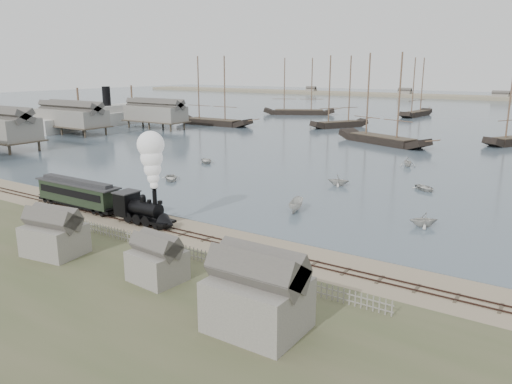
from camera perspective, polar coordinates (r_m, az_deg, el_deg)
The scene contains 25 objects.
ground at distance 51.56m, azimuth -3.35°, elevation -4.97°, with size 600.00×600.00×0.00m, color tan.
harbor_water at distance 211.60m, azimuth 25.73°, elevation 8.20°, with size 600.00×336.00×0.06m, color #455662.
rail_track at distance 50.05m, azimuth -4.73°, elevation -5.54°, with size 120.00×1.80×0.16m.
picket_fence_west at distance 50.86m, azimuth -14.05°, elevation -5.65°, with size 19.00×0.10×1.20m, color slate, non-canonical shape.
picket_fence_east at distance 39.41m, azimuth 4.86°, elevation -11.23°, with size 15.00×0.10×1.20m, color slate, non-canonical shape.
shed_left at distance 50.04m, azimuth -21.87°, elevation -6.61°, with size 5.00×4.00×4.10m, color slate, non-canonical shape.
shed_mid at distance 41.90m, azimuth -11.12°, elevation -9.86°, with size 4.00×3.50×3.60m, color slate, non-canonical shape.
shed_right at distance 34.22m, azimuth 0.17°, elevation -15.37°, with size 6.00×5.00×5.10m, color slate, non-canonical shape.
western_wharf at distance 132.24m, azimuth -19.74°, elevation 7.77°, with size 36.00×56.00×8.00m, color slate, non-canonical shape.
locomotive at distance 54.51m, azimuth -12.16°, elevation 0.81°, with size 7.99×2.98×9.95m.
passenger_coach at distance 64.21m, azimuth -19.71°, elevation -0.07°, with size 13.04×2.51×3.17m.
beached_dinghy at distance 64.72m, azimuth -17.52°, elevation -1.27°, with size 3.76×2.68×0.78m, color beige.
steamship at distance 154.92m, azimuth -16.65°, elevation 9.42°, with size 51.23×8.54×11.21m, color beige, non-canonical shape.
rowboat_0 at distance 76.76m, azimuth -9.71°, elevation 1.61°, with size 3.89×2.78×0.81m, color beige.
rowboat_1 at distance 73.28m, azimuth 9.41°, elevation 1.35°, with size 3.07×2.65×1.62m, color beige.
rowboat_2 at distance 59.74m, azimuth 4.55°, elevation -1.51°, with size 3.74×1.41×1.45m, color beige.
rowboat_3 at distance 73.47m, azimuth 18.75°, elevation 0.46°, with size 3.60×2.57×0.74m, color beige.
rowboat_6 at distance 90.38m, azimuth -5.72°, elevation 3.61°, with size 3.80×2.72×0.79m, color beige.
rowboat_7 at distance 90.20m, azimuth 16.95°, elevation 3.32°, with size 3.12×2.69×1.65m, color beige.
rowboat_8 at distance 56.77m, azimuth 18.61°, elevation -2.99°, with size 3.02×2.61×1.59m, color beige.
schooner_0 at distance 148.97m, azimuth -4.98°, elevation 11.47°, with size 25.23×5.82×20.00m, color black, non-canonical shape.
schooner_1 at distance 144.09m, azimuth 9.65°, elevation 11.24°, with size 17.76×4.10×20.00m, color black, non-canonical shape.
schooner_2 at distance 115.05m, azimuth 14.49°, elevation 10.32°, with size 23.58×5.44×20.00m, color black, non-canonical shape.
schooner_6 at distance 182.25m, azimuth 4.98°, elevation 11.95°, with size 25.31×5.84×20.00m, color black, non-canonical shape.
schooner_7 at distance 183.66m, azimuth 18.05°, elevation 11.34°, with size 19.61×4.53×20.00m, color black, non-canonical shape.
Camera 1 is at (29.37, -38.88, 16.85)m, focal length 35.00 mm.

